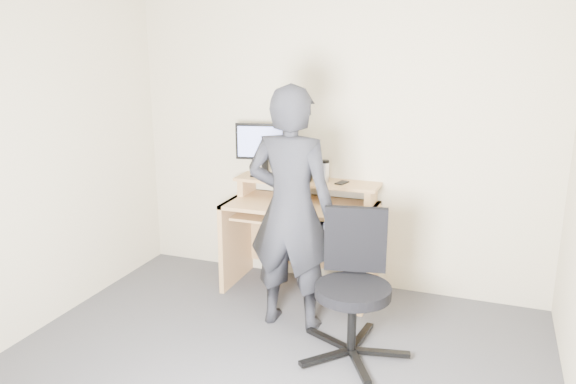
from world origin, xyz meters
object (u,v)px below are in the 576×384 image
Objects in this scene: office_chair at (354,279)px; person at (291,210)px; desk at (303,225)px; monitor at (264,145)px.

person reaches higher than office_chair.
person is (-0.51, 0.21, 0.36)m from office_chair.
desk is 0.69× the size of person.
monitor is 1.53m from office_chair.
monitor reaches higher than office_chair.
monitor is 0.27× the size of person.
desk is at bearing -79.03° from person.
monitor is at bearing 169.14° from desk.
office_chair is 0.54× the size of person.
monitor is at bearing 126.24° from office_chair.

